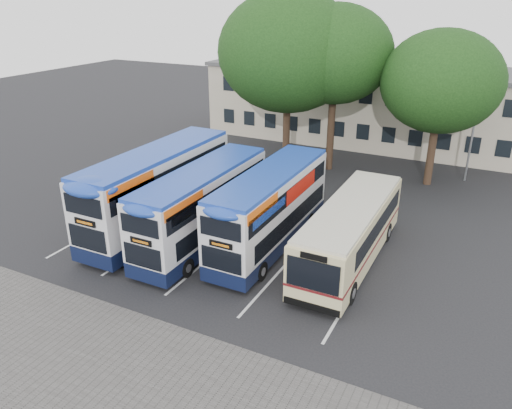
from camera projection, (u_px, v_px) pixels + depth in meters
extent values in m
plane|color=black|center=(249.00, 313.00, 19.83)|extent=(120.00, 120.00, 0.00)
cube|color=#595654|center=(127.00, 376.00, 16.56)|extent=(40.00, 6.00, 0.01)
cube|color=silver|center=(123.00, 216.00, 28.40)|extent=(0.12, 11.00, 0.01)
cube|color=silver|center=(173.00, 228.00, 26.94)|extent=(0.12, 11.00, 0.01)
cube|color=silver|center=(230.00, 242.00, 25.49)|extent=(0.12, 11.00, 0.01)
cube|color=silver|center=(293.00, 257.00, 24.04)|extent=(0.12, 11.00, 0.01)
cube|color=silver|center=(364.00, 274.00, 22.58)|extent=(0.12, 11.00, 0.01)
cube|color=#ACA28A|center=(402.00, 108.00, 40.80)|extent=(32.00, 8.00, 6.00)
cube|color=#4C4C4F|center=(406.00, 70.00, 39.59)|extent=(32.40, 8.40, 0.30)
cube|color=black|center=(389.00, 135.00, 38.01)|extent=(30.00, 0.06, 1.20)
cube|color=black|center=(392.00, 98.00, 36.91)|extent=(30.00, 0.06, 1.20)
cylinder|color=gray|center=(476.00, 115.00, 31.97)|extent=(0.14, 0.14, 9.00)
cube|color=gray|center=(489.00, 41.00, 30.20)|extent=(0.12, 0.80, 0.12)
cube|color=gray|center=(488.00, 43.00, 29.89)|extent=(0.25, 0.50, 0.12)
cylinder|color=black|center=(286.00, 126.00, 35.42)|extent=(0.50, 0.50, 5.92)
ellipsoid|color=black|center=(288.00, 52.00, 33.41)|extent=(9.49, 9.49, 8.07)
cylinder|color=black|center=(331.00, 129.00, 34.85)|extent=(0.50, 0.50, 5.86)
ellipsoid|color=black|center=(335.00, 54.00, 32.86)|extent=(7.63, 7.63, 6.49)
cylinder|color=black|center=(432.00, 148.00, 32.18)|extent=(0.50, 0.50, 4.93)
ellipsoid|color=black|center=(441.00, 81.00, 30.51)|extent=(7.42, 7.42, 6.30)
cube|color=#0E1533|center=(161.00, 216.00, 26.70)|extent=(2.46, 10.34, 0.79)
cube|color=silver|center=(158.00, 183.00, 25.94)|extent=(2.46, 10.34, 3.05)
cube|color=#1C3FA8|center=(155.00, 154.00, 25.32)|extent=(2.41, 10.13, 0.30)
cube|color=black|center=(163.00, 196.00, 26.51)|extent=(2.50, 9.16, 0.98)
cube|color=black|center=(157.00, 170.00, 25.67)|extent=(2.50, 9.75, 0.89)
cube|color=orange|center=(132.00, 185.00, 22.15)|extent=(0.02, 3.15, 0.54)
cube|color=black|center=(85.00, 223.00, 21.72)|extent=(1.18, 0.06, 0.30)
cylinder|color=black|center=(176.00, 197.00, 29.70)|extent=(0.30, 0.98, 0.98)
cylinder|color=black|center=(208.00, 204.00, 28.78)|extent=(0.30, 0.98, 0.98)
cylinder|color=black|center=(100.00, 241.00, 24.45)|extent=(0.30, 0.98, 0.98)
cylinder|color=black|center=(136.00, 251.00, 23.53)|extent=(0.30, 0.98, 0.98)
cube|color=#0E1533|center=(204.00, 232.00, 25.09)|extent=(2.24, 9.39, 0.72)
cube|color=silver|center=(203.00, 200.00, 24.40)|extent=(2.24, 9.39, 2.77)
cube|color=#1C3FA8|center=(201.00, 173.00, 23.84)|extent=(2.19, 9.21, 0.27)
cube|color=black|center=(206.00, 212.00, 24.92)|extent=(2.28, 8.32, 0.89)
cube|color=black|center=(202.00, 188.00, 24.16)|extent=(2.28, 8.86, 0.81)
cube|color=orange|center=(185.00, 206.00, 20.96)|extent=(0.02, 2.86, 0.49)
cube|color=black|center=(141.00, 242.00, 20.56)|extent=(1.07, 0.06, 0.27)
cylinder|color=black|center=(215.00, 212.00, 27.82)|extent=(0.27, 0.89, 0.89)
cylinder|color=black|center=(247.00, 219.00, 26.98)|extent=(0.27, 0.89, 0.89)
cylinder|color=black|center=(150.00, 258.00, 23.05)|extent=(0.27, 0.89, 0.89)
cylinder|color=black|center=(186.00, 268.00, 22.21)|extent=(0.27, 0.89, 0.89)
cube|color=#0E1533|center=(270.00, 235.00, 24.83)|extent=(2.24, 9.39, 0.72)
cube|color=silver|center=(270.00, 202.00, 24.14)|extent=(2.24, 9.39, 2.77)
cube|color=#1C3FA8|center=(271.00, 175.00, 23.58)|extent=(2.19, 9.21, 0.27)
cube|color=black|center=(273.00, 215.00, 24.66)|extent=(2.28, 8.32, 0.89)
cube|color=black|center=(271.00, 190.00, 23.89)|extent=(2.28, 8.86, 0.81)
cube|color=orange|center=(263.00, 208.00, 20.70)|extent=(0.02, 2.86, 0.49)
cube|color=black|center=(221.00, 245.00, 20.30)|extent=(1.07, 0.06, 0.27)
cylinder|color=black|center=(275.00, 214.00, 27.56)|extent=(0.27, 0.89, 0.89)
cylinder|color=black|center=(309.00, 221.00, 26.72)|extent=(0.27, 0.89, 0.89)
cylinder|color=black|center=(221.00, 261.00, 22.79)|extent=(0.27, 0.89, 0.89)
cylinder|color=black|center=(261.00, 271.00, 21.95)|extent=(0.27, 0.89, 0.89)
cube|color=#B9170C|center=(301.00, 187.00, 24.34)|extent=(0.02, 3.58, 0.76)
cube|color=beige|center=(350.00, 232.00, 23.06)|extent=(2.43, 9.73, 2.48)
cube|color=beige|center=(352.00, 207.00, 22.55)|extent=(2.33, 9.34, 0.19)
cube|color=black|center=(354.00, 220.00, 23.30)|extent=(2.47, 7.78, 0.88)
cube|color=maroon|center=(350.00, 240.00, 23.22)|extent=(2.46, 9.75, 0.12)
cube|color=black|center=(313.00, 276.00, 18.93)|extent=(2.14, 0.06, 1.26)
cylinder|color=black|center=(300.00, 280.00, 21.22)|extent=(0.29, 0.97, 0.97)
cylinder|color=black|center=(350.00, 293.00, 20.31)|extent=(0.29, 0.97, 0.97)
cylinder|color=black|center=(345.00, 224.00, 26.32)|extent=(0.29, 0.97, 0.97)
cylinder|color=black|center=(387.00, 232.00, 25.41)|extent=(0.29, 0.97, 0.97)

